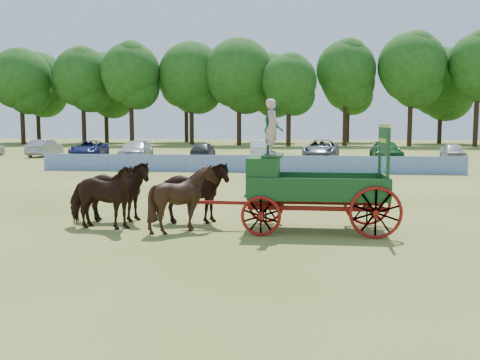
# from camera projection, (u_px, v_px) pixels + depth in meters

# --- Properties ---
(ground) EXTENTS (160.00, 160.00, 0.00)m
(ground) POSITION_uv_depth(u_px,v_px,m) (212.00, 233.00, 14.78)
(ground) COLOR #A9994C
(ground) RESTS_ON ground
(horse_lead_left) EXTENTS (2.32, 1.26, 1.87)m
(horse_lead_left) POSITION_uv_depth(u_px,v_px,m) (101.00, 197.00, 15.18)
(horse_lead_left) COLOR black
(horse_lead_left) RESTS_ON ground
(horse_lead_right) EXTENTS (2.35, 1.36, 1.87)m
(horse_lead_right) POSITION_uv_depth(u_px,v_px,m) (114.00, 192.00, 16.26)
(horse_lead_right) COLOR black
(horse_lead_right) RESTS_ON ground
(horse_wheel_left) EXTENTS (1.75, 1.57, 1.87)m
(horse_wheel_left) POSITION_uv_depth(u_px,v_px,m) (184.00, 198.00, 14.89)
(horse_wheel_left) COLOR black
(horse_wheel_left) RESTS_ON ground
(horse_wheel_right) EXTENTS (2.37, 1.42, 1.87)m
(horse_wheel_right) POSITION_uv_depth(u_px,v_px,m) (192.00, 193.00, 15.98)
(horse_wheel_right) COLOR black
(horse_wheel_right) RESTS_ON ground
(farm_dray) EXTENTS (6.00, 2.00, 3.67)m
(farm_dray) POSITION_uv_depth(u_px,v_px,m) (291.00, 174.00, 15.03)
(farm_dray) COLOR maroon
(farm_dray) RESTS_ON ground
(sponsor_banner) EXTENTS (26.00, 0.08, 1.05)m
(sponsor_banner) POSITION_uv_depth(u_px,v_px,m) (246.00, 164.00, 32.61)
(sponsor_banner) COLOR #1C3598
(sponsor_banner) RESTS_ON ground
(parked_cars) EXTENTS (47.78, 7.58, 1.64)m
(parked_cars) POSITION_uv_depth(u_px,v_px,m) (218.00, 150.00, 45.01)
(parked_cars) COLOR silver
(parked_cars) RESTS_ON ground
(treeline) EXTENTS (91.07, 22.40, 14.43)m
(treeline) POSITION_uv_depth(u_px,v_px,m) (244.00, 77.00, 73.51)
(treeline) COLOR #382314
(treeline) RESTS_ON ground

